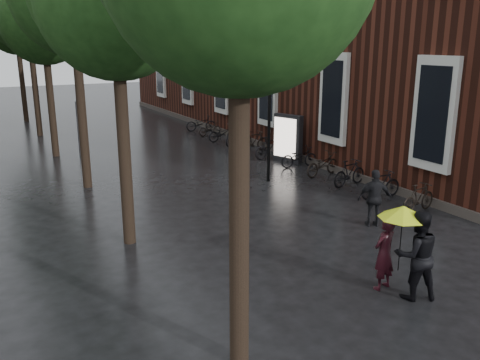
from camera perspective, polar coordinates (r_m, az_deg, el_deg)
ground at (r=10.77m, az=22.50°, el=-15.02°), size 120.00×120.00×0.00m
brick_building at (r=30.87m, az=7.56°, el=16.68°), size 10.20×33.20×12.00m
street_trees at (r=21.82m, az=-20.00°, el=17.41°), size 4.33×34.03×8.91m
person_burgundy at (r=11.46m, az=15.87°, el=-7.94°), size 0.66×0.50×1.63m
person_black at (r=11.21m, az=19.21°, el=-7.96°), size 1.15×1.04×1.92m
lime_umbrella at (r=11.00m, az=17.85°, el=-3.44°), size 1.03×1.03×1.52m
pedestrian_walking at (r=15.16m, az=14.89°, el=-1.98°), size 1.07×0.79×1.69m
parked_bicycles at (r=23.37m, az=3.61°, el=3.60°), size 2.10×17.71×1.04m
ad_lightbox at (r=22.56m, az=5.38°, el=4.67°), size 0.32×1.41×2.12m
lamp_post at (r=19.11m, az=3.29°, el=6.77°), size 0.20×0.20×3.92m
cycle_sign at (r=24.82m, az=-17.74°, el=6.82°), size 0.15×0.51×2.79m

